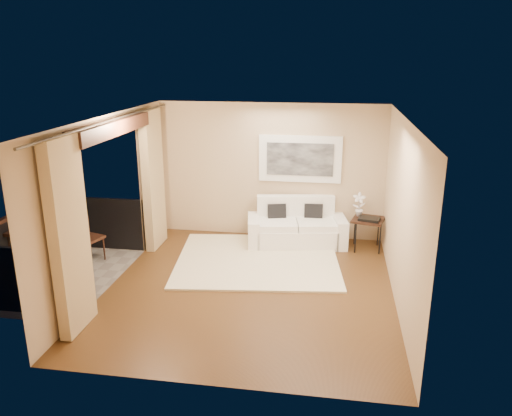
% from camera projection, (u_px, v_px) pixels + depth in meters
% --- Properties ---
extents(floor, '(5.00, 5.00, 0.00)m').
position_uv_depth(floor, '(250.00, 288.00, 8.00)').
color(floor, '#543518').
rests_on(floor, ground).
extents(room_shell, '(5.00, 6.40, 5.00)m').
position_uv_depth(room_shell, '(111.00, 128.00, 7.57)').
color(room_shell, white).
rests_on(room_shell, ground).
extents(balcony, '(1.81, 2.60, 1.17)m').
position_uv_depth(balcony, '(58.00, 265.00, 8.44)').
color(balcony, '#605B56').
rests_on(balcony, ground).
extents(curtains, '(0.16, 4.80, 2.64)m').
position_uv_depth(curtains, '(119.00, 202.00, 7.92)').
color(curtains, tan).
rests_on(curtains, ground).
extents(artwork, '(1.62, 0.07, 0.92)m').
position_uv_depth(artwork, '(300.00, 159.00, 9.76)').
color(artwork, white).
rests_on(artwork, room_shell).
extents(rug, '(3.16, 2.84, 0.04)m').
position_uv_depth(rug, '(258.00, 260.00, 9.04)').
color(rug, '#F4EAC4').
rests_on(rug, floor).
extents(sofa, '(2.00, 1.12, 0.91)m').
position_uv_depth(sofa, '(296.00, 228.00, 9.79)').
color(sofa, white).
rests_on(sofa, floor).
extents(side_table, '(0.68, 0.68, 0.61)m').
position_uv_depth(side_table, '(368.00, 222.00, 9.44)').
color(side_table, black).
rests_on(side_table, floor).
extents(tray, '(0.44, 0.37, 0.05)m').
position_uv_depth(tray, '(369.00, 219.00, 9.33)').
color(tray, black).
rests_on(tray, side_table).
extents(orchid, '(0.25, 0.18, 0.47)m').
position_uv_depth(orchid, '(359.00, 205.00, 9.49)').
color(orchid, white).
rests_on(orchid, side_table).
extents(bistro_table, '(0.80, 0.80, 0.83)m').
position_uv_depth(bistro_table, '(33.00, 231.00, 8.38)').
color(bistro_table, black).
rests_on(bistro_table, balcony).
extents(balcony_chair_far, '(0.52, 0.53, 0.96)m').
position_uv_depth(balcony_chair_far, '(84.00, 234.00, 8.78)').
color(balcony_chair_far, black).
rests_on(balcony_chair_far, balcony).
extents(balcony_chair_near, '(0.47, 0.48, 0.91)m').
position_uv_depth(balcony_chair_near, '(74.00, 258.00, 7.82)').
color(balcony_chair_near, black).
rests_on(balcony_chair_near, balcony).
extents(ice_bucket, '(0.18, 0.18, 0.20)m').
position_uv_depth(ice_bucket, '(29.00, 219.00, 8.42)').
color(ice_bucket, silver).
rests_on(ice_bucket, bistro_table).
extents(candle, '(0.06, 0.06, 0.07)m').
position_uv_depth(candle, '(42.00, 222.00, 8.48)').
color(candle, red).
rests_on(candle, bistro_table).
extents(vase, '(0.04, 0.04, 0.18)m').
position_uv_depth(vase, '(25.00, 225.00, 8.14)').
color(vase, white).
rests_on(vase, bistro_table).
extents(glass_a, '(0.06, 0.06, 0.12)m').
position_uv_depth(glass_a, '(35.00, 225.00, 8.23)').
color(glass_a, silver).
rests_on(glass_a, bistro_table).
extents(glass_b, '(0.06, 0.06, 0.12)m').
position_uv_depth(glass_b, '(43.00, 224.00, 8.31)').
color(glass_b, white).
rests_on(glass_b, bistro_table).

